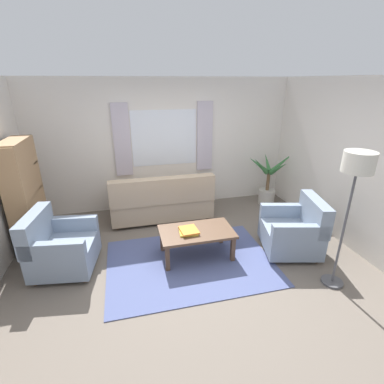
{
  "coord_description": "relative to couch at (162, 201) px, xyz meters",
  "views": [
    {
      "loc": [
        -0.82,
        -3.42,
        2.54
      ],
      "look_at": [
        0.2,
        0.7,
        0.84
      ],
      "focal_mm": 26.38,
      "sensor_mm": 36.0,
      "label": 1
    }
  ],
  "objects": [
    {
      "name": "coffee_table",
      "position": [
        0.33,
        -1.38,
        0.01
      ],
      "size": [
        1.1,
        0.64,
        0.44
      ],
      "color": "brown",
      "rests_on": "ground_plane"
    },
    {
      "name": "armchair_right",
      "position": [
        1.85,
        -1.6,
        -0.01
      ],
      "size": [
        1.0,
        1.01,
        0.88
      ],
      "rotation": [
        0.0,
        0.0,
        -1.81
      ],
      "color": "gray",
      "rests_on": "ground_plane"
    },
    {
      "name": "wall_right",
      "position": [
        2.85,
        -1.54,
        0.93
      ],
      "size": [
        0.12,
        4.4,
        2.6
      ],
      "primitive_type": "cube",
      "color": "silver",
      "rests_on": "ground_plane"
    },
    {
      "name": "potted_plant",
      "position": [
        2.32,
        0.17,
        0.11
      ],
      "size": [
        1.18,
        1.01,
        1.18
      ],
      "color": "#B7B2A8",
      "rests_on": "ground_plane"
    },
    {
      "name": "wall_back",
      "position": [
        0.19,
        0.72,
        0.93
      ],
      "size": [
        5.32,
        0.12,
        2.6
      ],
      "primitive_type": "cube",
      "color": "silver",
      "rests_on": "ground_plane"
    },
    {
      "name": "ground_plane",
      "position": [
        0.19,
        -1.54,
        -0.37
      ],
      "size": [
        6.24,
        6.24,
        0.0
      ],
      "primitive_type": "plane",
      "color": "#6B6056"
    },
    {
      "name": "book_stack_on_table",
      "position": [
        0.2,
        -1.41,
        0.1
      ],
      "size": [
        0.28,
        0.31,
        0.05
      ],
      "color": "gold",
      "rests_on": "coffee_table"
    },
    {
      "name": "couch",
      "position": [
        0.0,
        0.0,
        0.0
      ],
      "size": [
        1.9,
        0.82,
        0.92
      ],
      "rotation": [
        0.0,
        0.0,
        3.14
      ],
      "color": "tan",
      "rests_on": "ground_plane"
    },
    {
      "name": "area_rug",
      "position": [
        0.19,
        -1.54,
        -0.36
      ],
      "size": [
        2.42,
        1.72,
        0.01
      ],
      "primitive_type": "cube",
      "color": "#4C5684",
      "rests_on": "ground_plane"
    },
    {
      "name": "armchair_left",
      "position": [
        -1.62,
        -1.22,
        -0.01
      ],
      "size": [
        0.93,
        0.95,
        0.88
      ],
      "rotation": [
        0.0,
        0.0,
        1.43
      ],
      "color": "gray",
      "rests_on": "ground_plane"
    },
    {
      "name": "standing_lamp",
      "position": [
        1.93,
        -2.43,
        1.15
      ],
      "size": [
        0.35,
        0.35,
        1.8
      ],
      "color": "#4C4C51",
      "rests_on": "ground_plane"
    },
    {
      "name": "bookshelf",
      "position": [
        -2.16,
        -0.34,
        0.41
      ],
      "size": [
        0.3,
        0.94,
        1.72
      ],
      "rotation": [
        0.0,
        0.0,
        -1.57
      ],
      "color": "#A87F56",
      "rests_on": "ground_plane"
    },
    {
      "name": "window_with_curtains",
      "position": [
        0.19,
        0.64,
        1.08
      ],
      "size": [
        1.98,
        0.07,
        1.4
      ],
      "color": "white"
    }
  ]
}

